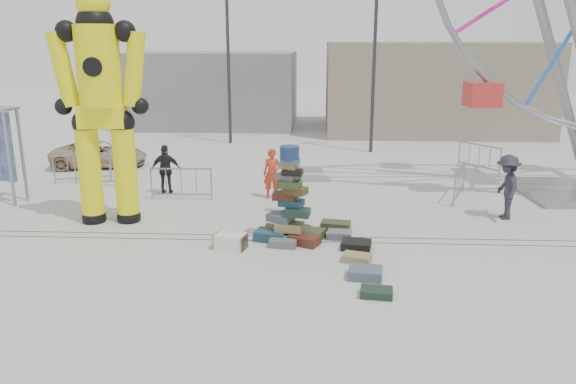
# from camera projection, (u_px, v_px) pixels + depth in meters

# --- Properties ---
(ground) EXTENTS (90.00, 90.00, 0.00)m
(ground) POSITION_uv_depth(u_px,v_px,m) (298.00, 250.00, 14.24)
(ground) COLOR #9E9E99
(ground) RESTS_ON ground
(track_line_near) EXTENTS (40.00, 0.04, 0.01)m
(track_line_near) POSITION_uv_depth(u_px,v_px,m) (299.00, 241.00, 14.82)
(track_line_near) COLOR #47443F
(track_line_near) RESTS_ON ground
(track_line_far) EXTENTS (40.00, 0.04, 0.01)m
(track_line_far) POSITION_uv_depth(u_px,v_px,m) (299.00, 236.00, 15.20)
(track_line_far) COLOR #47443F
(track_line_far) RESTS_ON ground
(building_right) EXTENTS (12.00, 8.00, 5.00)m
(building_right) POSITION_uv_depth(u_px,v_px,m) (431.00, 87.00, 32.50)
(building_right) COLOR gray
(building_right) RESTS_ON ground
(building_left) EXTENTS (10.00, 8.00, 4.40)m
(building_left) POSITION_uv_depth(u_px,v_px,m) (215.00, 88.00, 35.16)
(building_left) COLOR gray
(building_left) RESTS_ON ground
(lamp_post_right) EXTENTS (1.41, 0.25, 8.00)m
(lamp_post_right) POSITION_uv_depth(u_px,v_px,m) (376.00, 55.00, 25.43)
(lamp_post_right) COLOR #2D2D30
(lamp_post_right) RESTS_ON ground
(lamp_post_left) EXTENTS (1.41, 0.25, 8.00)m
(lamp_post_left) POSITION_uv_depth(u_px,v_px,m) (230.00, 53.00, 27.71)
(lamp_post_left) COLOR #2D2D30
(lamp_post_left) RESTS_ON ground
(suitcase_tower) EXTENTS (1.94, 1.62, 2.54)m
(suitcase_tower) POSITION_uv_depth(u_px,v_px,m) (290.00, 214.00, 14.78)
(suitcase_tower) COLOR #1C4254
(suitcase_tower) RESTS_ON ground
(crash_test_dummy) EXTENTS (2.70, 1.18, 6.77)m
(crash_test_dummy) POSITION_uv_depth(u_px,v_px,m) (101.00, 99.00, 15.51)
(crash_test_dummy) COLOR black
(crash_test_dummy) RESTS_ON ground
(steamer_trunk) EXTENTS (0.89, 0.65, 0.37)m
(steamer_trunk) POSITION_uv_depth(u_px,v_px,m) (230.00, 242.00, 14.28)
(steamer_trunk) COLOR silver
(steamer_trunk) RESTS_ON ground
(row_case_0) EXTENTS (0.88, 0.61, 0.23)m
(row_case_0) POSITION_uv_depth(u_px,v_px,m) (336.00, 225.00, 15.75)
(row_case_0) COLOR #364321
(row_case_0) RESTS_ON ground
(row_case_1) EXTENTS (0.68, 0.54, 0.20)m
(row_case_1) POSITION_uv_depth(u_px,v_px,m) (339.00, 235.00, 15.04)
(row_case_1) COLOR slate
(row_case_1) RESTS_ON ground
(row_case_2) EXTENTS (0.82, 0.69, 0.21)m
(row_case_2) POSITION_uv_depth(u_px,v_px,m) (356.00, 245.00, 14.29)
(row_case_2) COLOR black
(row_case_2) RESTS_ON ground
(row_case_3) EXTENTS (0.77, 0.61, 0.19)m
(row_case_3) POSITION_uv_depth(u_px,v_px,m) (357.00, 258.00, 13.46)
(row_case_3) COLOR #9A864E
(row_case_3) RESTS_ON ground
(row_case_4) EXTENTS (0.82, 0.68, 0.23)m
(row_case_4) POSITION_uv_depth(u_px,v_px,m) (365.00, 273.00, 12.54)
(row_case_4) COLOR #4E5D70
(row_case_4) RESTS_ON ground
(row_case_5) EXTENTS (0.72, 0.52, 0.17)m
(row_case_5) POSITION_uv_depth(u_px,v_px,m) (377.00, 292.00, 11.65)
(row_case_5) COLOR #1C3226
(row_case_5) RESTS_ON ground
(barricade_dummy_a) EXTENTS (1.92, 0.76, 1.10)m
(barricade_dummy_a) POSITION_uv_depth(u_px,v_px,m) (83.00, 168.00, 20.81)
(barricade_dummy_a) COLOR gray
(barricade_dummy_a) RESTS_ON ground
(barricade_dummy_b) EXTENTS (1.96, 0.62, 1.10)m
(barricade_dummy_b) POSITION_uv_depth(u_px,v_px,m) (98.00, 171.00, 20.39)
(barricade_dummy_b) COLOR gray
(barricade_dummy_b) RESTS_ON ground
(barricade_dummy_c) EXTENTS (2.00, 0.16, 1.10)m
(barricade_dummy_c) POSITION_uv_depth(u_px,v_px,m) (181.00, 183.00, 18.57)
(barricade_dummy_c) COLOR gray
(barricade_dummy_c) RESTS_ON ground
(barricade_wheel_front) EXTENTS (0.85, 1.89, 1.10)m
(barricade_wheel_front) POSITION_uv_depth(u_px,v_px,m) (460.00, 183.00, 18.64)
(barricade_wheel_front) COLOR gray
(barricade_wheel_front) RESTS_ON ground
(barricade_wheel_back) EXTENTS (1.27, 1.66, 1.10)m
(barricade_wheel_back) POSITION_uv_depth(u_px,v_px,m) (479.00, 157.00, 22.70)
(barricade_wheel_back) COLOR gray
(barricade_wheel_back) RESTS_ON ground
(pedestrian_red) EXTENTS (0.61, 0.40, 1.69)m
(pedestrian_red) POSITION_uv_depth(u_px,v_px,m) (272.00, 174.00, 18.64)
(pedestrian_red) COLOR red
(pedestrian_red) RESTS_ON ground
(pedestrian_green) EXTENTS (1.11, 1.10, 1.81)m
(pedestrian_green) POSITION_uv_depth(u_px,v_px,m) (292.00, 186.00, 16.80)
(pedestrian_green) COLOR #1B6D35
(pedestrian_green) RESTS_ON ground
(pedestrian_black) EXTENTS (1.03, 0.50, 1.71)m
(pedestrian_black) POSITION_uv_depth(u_px,v_px,m) (166.00, 169.00, 19.21)
(pedestrian_black) COLOR black
(pedestrian_black) RESTS_ON ground
(pedestrian_grey) EXTENTS (0.77, 1.27, 1.93)m
(pedestrian_grey) POSITION_uv_depth(u_px,v_px,m) (507.00, 187.00, 16.50)
(pedestrian_grey) COLOR #23212D
(pedestrian_grey) RESTS_ON ground
(parked_suv) EXTENTS (4.10, 2.46, 1.07)m
(parked_suv) POSITION_uv_depth(u_px,v_px,m) (99.00, 154.00, 23.39)
(parked_suv) COLOR tan
(parked_suv) RESTS_ON ground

